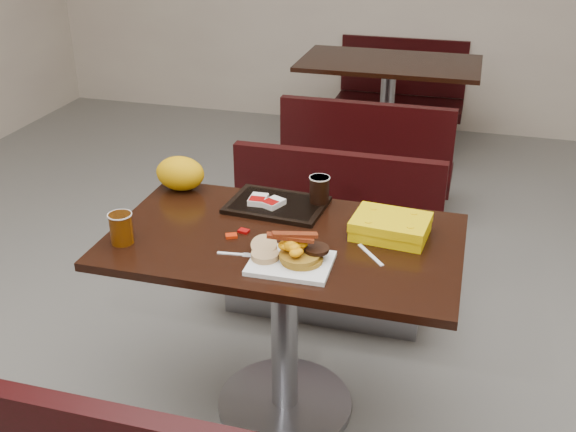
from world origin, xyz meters
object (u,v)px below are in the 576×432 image
(bench_far_n, at_px, (399,90))
(knife, at_px, (370,255))
(platter, at_px, (291,263))
(pancake_stack, at_px, (302,257))
(coffee_cup_far, at_px, (319,190))
(tray, at_px, (277,205))
(paper_bag, at_px, (180,173))
(bench_far_s, at_px, (370,151))
(hashbrown_sleeve_left, at_px, (258,200))
(hashbrown_sleeve_right, at_px, (273,203))
(fork, at_px, (230,254))
(table_near, at_px, (285,327))
(clamshell, at_px, (391,227))
(table_far, at_px, (386,115))
(coffee_cup_near, at_px, (121,229))
(bench_near_n, at_px, (326,243))

(bench_far_n, bearing_deg, knife, -84.79)
(platter, height_order, knife, platter)
(pancake_stack, relative_size, coffee_cup_far, 1.36)
(knife, height_order, tray, tray)
(pancake_stack, relative_size, paper_bag, 0.70)
(bench_far_s, height_order, tray, tray)
(pancake_stack, bearing_deg, hashbrown_sleeve_left, 125.36)
(hashbrown_sleeve_right, bearing_deg, fork, -72.25)
(table_near, xyz_separation_m, hashbrown_sleeve_left, (-0.16, 0.21, 0.40))
(bench_far_n, height_order, tray, tray)
(knife, distance_m, paper_bag, 0.87)
(hashbrown_sleeve_right, relative_size, coffee_cup_far, 0.80)
(platter, height_order, clamshell, clamshell)
(bench_far_s, bearing_deg, coffee_cup_far, -87.99)
(table_near, height_order, hashbrown_sleeve_right, hashbrown_sleeve_right)
(bench_far_s, relative_size, paper_bag, 5.17)
(bench_far_s, relative_size, hashbrown_sleeve_left, 11.93)
(platter, height_order, tray, tray)
(table_far, relative_size, coffee_cup_far, 12.01)
(fork, bearing_deg, coffee_cup_far, 58.87)
(coffee_cup_near, xyz_separation_m, clamshell, (0.86, 0.29, -0.02))
(hashbrown_sleeve_right, bearing_deg, bench_near_n, 103.11)
(table_near, relative_size, table_far, 1.00)
(bench_far_s, bearing_deg, table_near, -90.00)
(fork, relative_size, knife, 0.79)
(pancake_stack, relative_size, hashbrown_sleeve_right, 1.69)
(fork, relative_size, coffee_cup_far, 1.19)
(bench_far_n, distance_m, fork, 3.48)
(knife, bearing_deg, fork, -114.17)
(bench_far_n, relative_size, platter, 3.86)
(platter, distance_m, paper_bag, 0.73)
(bench_near_n, distance_m, bench_far_n, 2.60)
(knife, distance_m, hashbrown_sleeve_left, 0.53)
(table_near, bearing_deg, coffee_cup_far, 78.31)
(table_near, bearing_deg, bench_near_n, 90.00)
(platter, relative_size, knife, 1.71)
(coffee_cup_near, height_order, clamshell, coffee_cup_near)
(platter, xyz_separation_m, clamshell, (0.28, 0.28, 0.03))
(paper_bag, bearing_deg, pancake_stack, -36.12)
(bench_far_n, xyz_separation_m, hashbrown_sleeve_right, (-0.10, -3.10, 0.42))
(platter, distance_m, coffee_cup_near, 0.59)
(table_near, relative_size, hashbrown_sleeve_right, 14.93)
(fork, bearing_deg, bench_far_n, 80.83)
(fork, relative_size, hashbrown_sleeve_left, 1.42)
(table_near, relative_size, fork, 10.09)
(paper_bag, bearing_deg, tray, -7.73)
(coffee_cup_near, distance_m, fork, 0.38)
(bench_near_n, relative_size, paper_bag, 5.17)
(table_far, xyz_separation_m, tray, (-0.09, -2.38, 0.38))
(platter, xyz_separation_m, coffee_cup_near, (-0.59, -0.01, 0.05))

